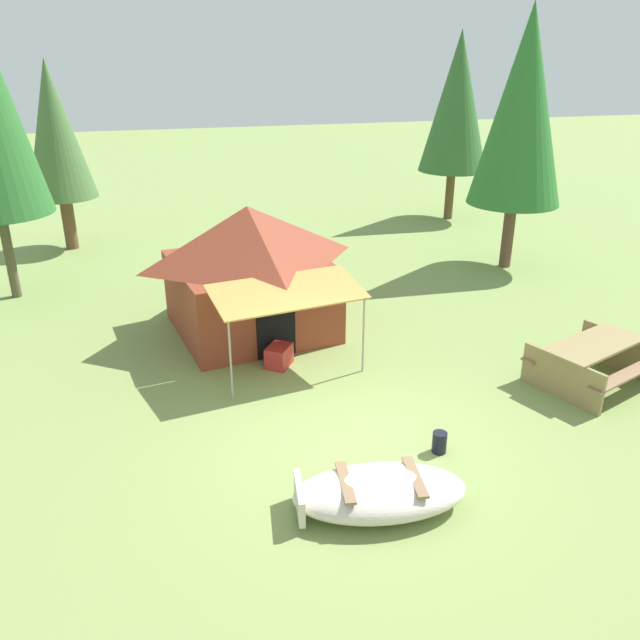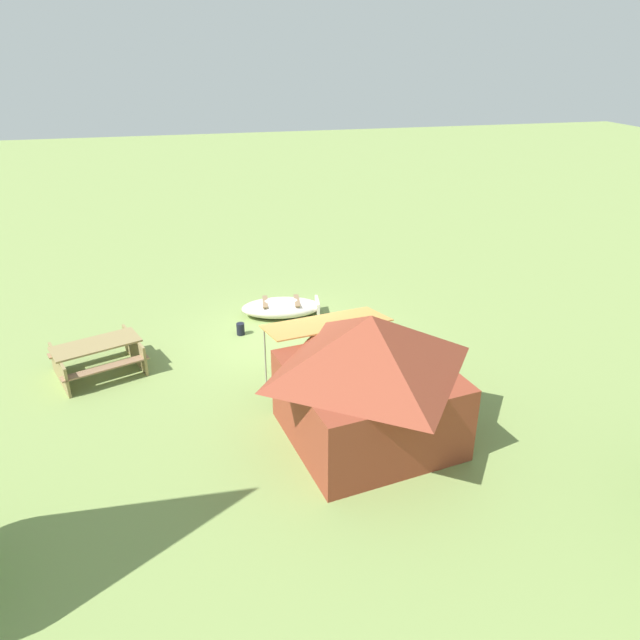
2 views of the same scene
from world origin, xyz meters
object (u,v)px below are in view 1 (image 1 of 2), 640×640
object	(u,v)px
picnic_table	(593,358)
fuel_can	(439,442)
canvas_cabin_tent	(250,268)
pine_tree_far_center	(55,131)
pine_tree_back_left	(523,108)
pine_tree_side	(457,103)
cooler_box	(279,356)
beached_rowboat	(379,492)

from	to	relation	value
picnic_table	fuel_can	size ratio (longest dim) A/B	7.28
canvas_cabin_tent	pine_tree_far_center	distance (m)	8.43
fuel_can	pine_tree_far_center	distance (m)	13.90
pine_tree_back_left	pine_tree_side	size ratio (longest dim) A/B	1.08
cooler_box	pine_tree_far_center	size ratio (longest dim) A/B	0.10
pine_tree_side	fuel_can	bearing A→B (deg)	-115.97
fuel_can	beached_rowboat	bearing A→B (deg)	-143.58
beached_rowboat	pine_tree_far_center	world-z (taller)	pine_tree_far_center
canvas_cabin_tent	pine_tree_back_left	xyz separation A→B (m)	(7.20, 2.37, 2.69)
fuel_can	pine_tree_side	world-z (taller)	pine_tree_side
fuel_can	pine_tree_side	bearing A→B (deg)	64.03
beached_rowboat	picnic_table	bearing A→B (deg)	24.91
pine_tree_side	pine_tree_far_center	bearing A→B (deg)	-178.28
pine_tree_back_left	picnic_table	bearing A→B (deg)	-107.08
canvas_cabin_tent	beached_rowboat	bearing A→B (deg)	-84.15
pine_tree_far_center	fuel_can	bearing A→B (deg)	-63.94
cooler_box	fuel_can	bearing A→B (deg)	-62.86
pine_tree_far_center	pine_tree_side	size ratio (longest dim) A/B	0.87
canvas_cabin_tent	picnic_table	size ratio (longest dim) A/B	1.99
fuel_can	canvas_cabin_tent	bearing A→B (deg)	110.51
picnic_table	pine_tree_far_center	bearing A→B (deg)	130.61
pine_tree_back_left	canvas_cabin_tent	bearing A→B (deg)	-161.76
canvas_cabin_tent	pine_tree_back_left	world-z (taller)	pine_tree_back_left
beached_rowboat	cooler_box	world-z (taller)	beached_rowboat
picnic_table	fuel_can	bearing A→B (deg)	-160.06
canvas_cabin_tent	fuel_can	distance (m)	5.51
cooler_box	pine_tree_back_left	world-z (taller)	pine_tree_back_left
cooler_box	fuel_can	size ratio (longest dim) A/B	1.57
canvas_cabin_tent	fuel_can	bearing A→B (deg)	-69.49
pine_tree_back_left	pine_tree_far_center	bearing A→B (deg)	157.11
canvas_cabin_tent	picnic_table	xyz separation A→B (m)	(5.30, -3.80, -0.86)
beached_rowboat	fuel_can	world-z (taller)	beached_rowboat
beached_rowboat	pine_tree_back_left	size ratio (longest dim) A/B	0.37
picnic_table	pine_tree_side	size ratio (longest dim) A/B	0.39
picnic_table	cooler_box	bearing A→B (deg)	158.20
canvas_cabin_tent	pine_tree_back_left	bearing A→B (deg)	18.24
fuel_can	pine_tree_far_center	world-z (taller)	pine_tree_far_center
cooler_box	pine_tree_side	xyz separation A→B (m)	(7.78, 9.25, 3.54)
fuel_can	pine_tree_side	xyz separation A→B (m)	(6.10, 12.53, 3.58)
cooler_box	picnic_table	bearing A→B (deg)	-21.80
fuel_can	pine_tree_side	distance (m)	14.39
pine_tree_back_left	pine_tree_side	distance (m)	5.19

